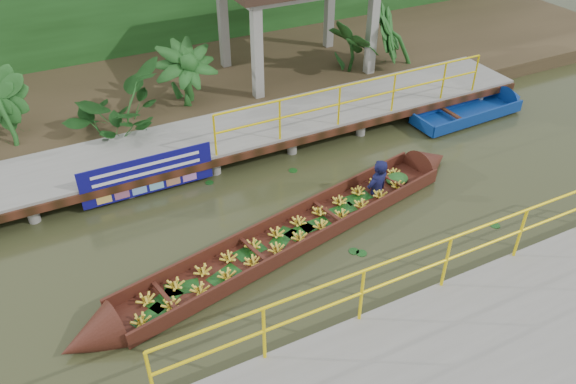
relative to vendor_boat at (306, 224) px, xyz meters
name	(u,v)px	position (x,y,z in m)	size (l,w,h in m)	color
ground	(309,225)	(0.15, 0.16, -0.22)	(80.00, 80.00, 0.00)	#31361B
land_strip	(189,80)	(0.15, 7.66, 0.00)	(30.00, 8.00, 0.45)	#322819
far_dock	(243,132)	(0.17, 3.59, 0.26)	(16.00, 2.06, 1.66)	gray
near_dock	(496,344)	(1.15, -4.04, 0.08)	(18.00, 2.40, 1.73)	gray
vendor_boat	(306,224)	(0.00, 0.00, 0.00)	(9.34, 2.83, 2.03)	#3B1910
moored_blue_boat	(490,106)	(7.06, 2.34, -0.07)	(3.71, 1.12, 0.87)	navy
blue_banner	(148,175)	(-2.45, 2.64, 0.34)	(2.88, 0.04, 0.90)	navy
tropical_plants	(179,77)	(-0.75, 5.46, 1.15)	(14.48, 1.48, 1.85)	#163B13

